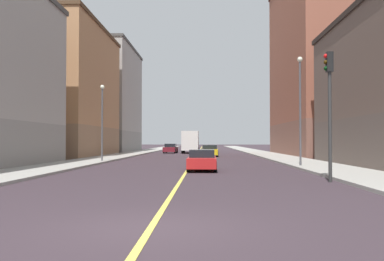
{
  "coord_description": "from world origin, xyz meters",
  "views": [
    {
      "loc": [
        1.16,
        -9.1,
        1.85
      ],
      "look_at": [
        -0.4,
        39.38,
        3.02
      ],
      "focal_mm": 39.83,
      "sensor_mm": 36.0,
      "label": 1
    }
  ],
  "objects_px": {
    "building_left_mid": "(328,61)",
    "car_maroon": "(171,149)",
    "car_red": "(202,160)",
    "traffic_light_left_near": "(329,97)",
    "street_lamp_right_near": "(102,114)",
    "building_right_midblock": "(57,91)",
    "box_truck": "(191,142)",
    "street_lamp_left_near": "(300,100)",
    "car_yellow": "(210,151)",
    "building_right_distant": "(101,100)"
  },
  "relations": [
    {
      "from": "building_right_distant",
      "to": "car_yellow",
      "type": "distance_m",
      "value": 29.22
    },
    {
      "from": "box_truck",
      "to": "building_right_distant",
      "type": "bearing_deg",
      "value": 153.31
    },
    {
      "from": "car_yellow",
      "to": "box_truck",
      "type": "height_order",
      "value": "box_truck"
    },
    {
      "from": "building_left_mid",
      "to": "car_red",
      "type": "height_order",
      "value": "building_left_mid"
    },
    {
      "from": "car_yellow",
      "to": "car_red",
      "type": "bearing_deg",
      "value": -91.76
    },
    {
      "from": "street_lamp_left_near",
      "to": "car_yellow",
      "type": "xyz_separation_m",
      "value": [
        -6.05,
        20.39,
        -4.01
      ]
    },
    {
      "from": "building_left_mid",
      "to": "building_right_distant",
      "type": "height_order",
      "value": "building_left_mid"
    },
    {
      "from": "building_left_mid",
      "to": "car_red",
      "type": "xyz_separation_m",
      "value": [
        -15.69,
        -27.72,
        -11.31
      ]
    },
    {
      "from": "street_lamp_left_near",
      "to": "box_truck",
      "type": "distance_m",
      "value": 35.14
    },
    {
      "from": "box_truck",
      "to": "street_lamp_left_near",
      "type": "bearing_deg",
      "value": -75.41
    },
    {
      "from": "traffic_light_left_near",
      "to": "box_truck",
      "type": "height_order",
      "value": "traffic_light_left_near"
    },
    {
      "from": "building_right_midblock",
      "to": "car_yellow",
      "type": "height_order",
      "value": "building_right_midblock"
    },
    {
      "from": "car_red",
      "to": "building_right_midblock",
      "type": "bearing_deg",
      "value": 126.5
    },
    {
      "from": "traffic_light_left_near",
      "to": "box_truck",
      "type": "bearing_deg",
      "value": 99.98
    },
    {
      "from": "box_truck",
      "to": "building_right_midblock",
      "type": "bearing_deg",
      "value": -139.12
    },
    {
      "from": "traffic_light_left_near",
      "to": "street_lamp_right_near",
      "type": "height_order",
      "value": "street_lamp_right_near"
    },
    {
      "from": "building_left_mid",
      "to": "building_right_midblock",
      "type": "distance_m",
      "value": 33.75
    },
    {
      "from": "car_yellow",
      "to": "box_truck",
      "type": "bearing_deg",
      "value": 101.6
    },
    {
      "from": "building_right_distant",
      "to": "street_lamp_right_near",
      "type": "height_order",
      "value": "building_right_distant"
    },
    {
      "from": "building_right_midblock",
      "to": "car_maroon",
      "type": "distance_m",
      "value": 19.73
    },
    {
      "from": "street_lamp_left_near",
      "to": "car_red",
      "type": "xyz_separation_m",
      "value": [
        -6.78,
        -3.27,
        -4.04
      ]
    },
    {
      "from": "street_lamp_right_near",
      "to": "car_yellow",
      "type": "bearing_deg",
      "value": 56.0
    },
    {
      "from": "building_right_midblock",
      "to": "car_yellow",
      "type": "bearing_deg",
      "value": -0.22
    },
    {
      "from": "street_lamp_left_near",
      "to": "building_right_midblock",
      "type": "bearing_deg",
      "value": 139.94
    },
    {
      "from": "traffic_light_left_near",
      "to": "street_lamp_left_near",
      "type": "relative_size",
      "value": 0.77
    },
    {
      "from": "building_right_midblock",
      "to": "car_maroon",
      "type": "relative_size",
      "value": 4.35
    },
    {
      "from": "building_left_mid",
      "to": "traffic_light_left_near",
      "type": "distance_m",
      "value": 37.21
    },
    {
      "from": "street_lamp_right_near",
      "to": "car_maroon",
      "type": "relative_size",
      "value": 1.44
    },
    {
      "from": "traffic_light_left_near",
      "to": "car_yellow",
      "type": "xyz_separation_m",
      "value": [
        -5.03,
        30.85,
        -3.11
      ]
    },
    {
      "from": "car_maroon",
      "to": "traffic_light_left_near",
      "type": "bearing_deg",
      "value": -76.33
    },
    {
      "from": "building_right_midblock",
      "to": "car_maroon",
      "type": "height_order",
      "value": "building_right_midblock"
    },
    {
      "from": "car_yellow",
      "to": "box_truck",
      "type": "relative_size",
      "value": 0.55
    },
    {
      "from": "building_right_midblock",
      "to": "car_maroon",
      "type": "bearing_deg",
      "value": 47.22
    },
    {
      "from": "traffic_light_left_near",
      "to": "car_yellow",
      "type": "relative_size",
      "value": 1.35
    },
    {
      "from": "building_right_midblock",
      "to": "car_red",
      "type": "relative_size",
      "value": 4.49
    },
    {
      "from": "street_lamp_left_near",
      "to": "car_red",
      "type": "distance_m",
      "value": 8.54
    },
    {
      "from": "street_lamp_left_near",
      "to": "car_maroon",
      "type": "distance_m",
      "value": 36.2
    },
    {
      "from": "street_lamp_left_near",
      "to": "street_lamp_right_near",
      "type": "distance_m",
      "value": 16.74
    },
    {
      "from": "street_lamp_left_near",
      "to": "building_left_mid",
      "type": "bearing_deg",
      "value": 69.98
    },
    {
      "from": "street_lamp_left_near",
      "to": "car_maroon",
      "type": "relative_size",
      "value": 1.67
    },
    {
      "from": "building_left_mid",
      "to": "car_red",
      "type": "distance_m",
      "value": 33.8
    },
    {
      "from": "building_left_mid",
      "to": "car_maroon",
      "type": "relative_size",
      "value": 5.34
    },
    {
      "from": "box_truck",
      "to": "building_left_mid",
      "type": "bearing_deg",
      "value": -27.99
    },
    {
      "from": "car_red",
      "to": "building_left_mid",
      "type": "bearing_deg",
      "value": 60.49
    },
    {
      "from": "building_right_midblock",
      "to": "street_lamp_right_near",
      "type": "height_order",
      "value": "building_right_midblock"
    },
    {
      "from": "car_yellow",
      "to": "traffic_light_left_near",
      "type": "bearing_deg",
      "value": -80.73
    },
    {
      "from": "car_maroon",
      "to": "street_lamp_right_near",
      "type": "bearing_deg",
      "value": -97.46
    },
    {
      "from": "box_truck",
      "to": "car_yellow",
      "type": "bearing_deg",
      "value": -78.4
    },
    {
      "from": "street_lamp_right_near",
      "to": "box_truck",
      "type": "bearing_deg",
      "value": 76.45
    },
    {
      "from": "street_lamp_right_near",
      "to": "box_truck",
      "type": "distance_m",
      "value": 28.28
    }
  ]
}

